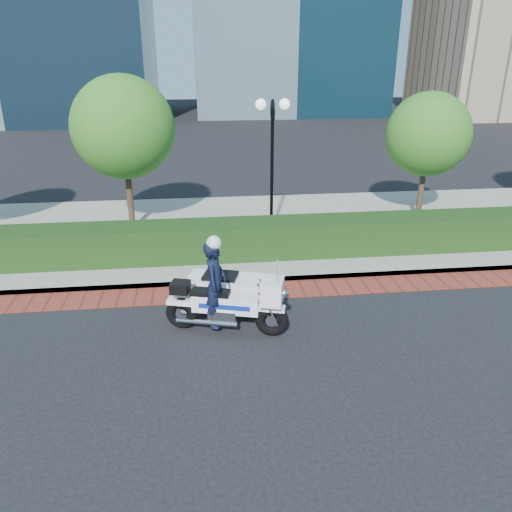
{
  "coord_description": "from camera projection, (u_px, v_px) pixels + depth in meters",
  "views": [
    {
      "loc": [
        -1.27,
        -9.75,
        5.55
      ],
      "look_at": [
        0.06,
        1.4,
        1.0
      ],
      "focal_mm": 35.0,
      "sensor_mm": 36.0,
      "label": 1
    }
  ],
  "objects": [
    {
      "name": "police_motorcycle",
      "position": [
        225.0,
        292.0,
        10.85
      ],
      "size": [
        2.64,
        2.26,
        2.18
      ],
      "rotation": [
        0.0,
        0.0,
        -0.28
      ],
      "color": "black",
      "rests_on": "ground"
    },
    {
      "name": "ground",
      "position": [
        261.0,
        321.0,
        11.19
      ],
      "size": [
        120.0,
        120.0,
        0.0
      ],
      "primitive_type": "plane",
      "color": "black",
      "rests_on": "ground"
    },
    {
      "name": "sidewalk",
      "position": [
        238.0,
        230.0,
        16.69
      ],
      "size": [
        60.0,
        8.0,
        0.15
      ],
      "primitive_type": "cube",
      "color": "gray",
      "rests_on": "ground"
    },
    {
      "name": "tree_b",
      "position": [
        123.0,
        128.0,
        15.5
      ],
      "size": [
        3.2,
        3.2,
        4.89
      ],
      "color": "#332319",
      "rests_on": "sidewalk"
    },
    {
      "name": "tree_c",
      "position": [
        428.0,
        134.0,
        16.74
      ],
      "size": [
        2.8,
        2.8,
        4.3
      ],
      "color": "#332319",
      "rests_on": "sidewalk"
    },
    {
      "name": "hedge_main",
      "position": [
        245.0,
        239.0,
        14.26
      ],
      "size": [
        18.0,
        1.2,
        1.0
      ],
      "primitive_type": "cube",
      "color": "black",
      "rests_on": "sidewalk"
    },
    {
      "name": "brick_strip",
      "position": [
        253.0,
        291.0,
        12.57
      ],
      "size": [
        60.0,
        1.0,
        0.01
      ],
      "primitive_type": "cube",
      "color": "maroon",
      "rests_on": "ground"
    },
    {
      "name": "lamppost",
      "position": [
        272.0,
        147.0,
        14.98
      ],
      "size": [
        1.02,
        0.7,
        4.21
      ],
      "color": "black",
      "rests_on": "sidewalk"
    }
  ]
}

